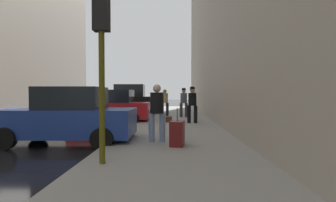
{
  "coord_description": "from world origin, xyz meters",
  "views": [
    {
      "loc": [
        5.96,
        -9.74,
        1.58
      ],
      "look_at": [
        5.69,
        3.86,
        1.2
      ],
      "focal_mm": 28.0,
      "sensor_mm": 36.0,
      "label": 1
    }
  ],
  "objects_px": {
    "traffic_light": "(102,36)",
    "duffel_bag": "(169,119)",
    "pedestrian_in_jeans": "(157,110)",
    "pedestrian_with_fedora": "(192,103)",
    "parked_blue_sedan": "(68,117)",
    "pedestrian_in_tan_coat": "(165,101)",
    "parked_red_hatchback": "(112,107)",
    "parked_black_suv": "(128,101)",
    "rolling_suitcase": "(177,133)",
    "fire_hydrant": "(148,112)",
    "pedestrian_with_beanie": "(184,101)"
  },
  "relations": [
    {
      "from": "parked_blue_sedan",
      "to": "pedestrian_with_beanie",
      "type": "bearing_deg",
      "value": 63.36
    },
    {
      "from": "rolling_suitcase",
      "to": "pedestrian_with_fedora",
      "type": "bearing_deg",
      "value": 81.67
    },
    {
      "from": "parked_blue_sedan",
      "to": "pedestrian_in_jeans",
      "type": "xyz_separation_m",
      "value": [
        2.82,
        -0.29,
        0.26
      ]
    },
    {
      "from": "parked_black_suv",
      "to": "rolling_suitcase",
      "type": "xyz_separation_m",
      "value": [
        3.42,
        -11.84,
        -0.54
      ]
    },
    {
      "from": "traffic_light",
      "to": "pedestrian_with_beanie",
      "type": "relative_size",
      "value": 2.03
    },
    {
      "from": "parked_black_suv",
      "to": "traffic_light",
      "type": "height_order",
      "value": "traffic_light"
    },
    {
      "from": "parked_black_suv",
      "to": "duffel_bag",
      "type": "height_order",
      "value": "parked_black_suv"
    },
    {
      "from": "traffic_light",
      "to": "duffel_bag",
      "type": "xyz_separation_m",
      "value": [
        1.23,
        7.9,
        -2.47
      ]
    },
    {
      "from": "parked_red_hatchback",
      "to": "pedestrian_in_tan_coat",
      "type": "relative_size",
      "value": 2.48
    },
    {
      "from": "pedestrian_in_jeans",
      "to": "pedestrian_in_tan_coat",
      "type": "height_order",
      "value": "same"
    },
    {
      "from": "fire_hydrant",
      "to": "duffel_bag",
      "type": "relative_size",
      "value": 1.6
    },
    {
      "from": "parked_black_suv",
      "to": "fire_hydrant",
      "type": "xyz_separation_m",
      "value": [
        1.8,
        -3.26,
        -0.54
      ]
    },
    {
      "from": "fire_hydrant",
      "to": "duffel_bag",
      "type": "bearing_deg",
      "value": -63.18
    },
    {
      "from": "traffic_light",
      "to": "pedestrian_in_jeans",
      "type": "relative_size",
      "value": 2.11
    },
    {
      "from": "parked_red_hatchback",
      "to": "pedestrian_in_tan_coat",
      "type": "distance_m",
      "value": 3.94
    },
    {
      "from": "fire_hydrant",
      "to": "duffel_bag",
      "type": "xyz_separation_m",
      "value": [
        1.28,
        -2.53,
        -0.21
      ]
    },
    {
      "from": "pedestrian_in_tan_coat",
      "to": "pedestrian_with_beanie",
      "type": "bearing_deg",
      "value": -33.1
    },
    {
      "from": "parked_blue_sedan",
      "to": "parked_red_hatchback",
      "type": "height_order",
      "value": "same"
    },
    {
      "from": "rolling_suitcase",
      "to": "duffel_bag",
      "type": "relative_size",
      "value": 2.36
    },
    {
      "from": "fire_hydrant",
      "to": "pedestrian_in_jeans",
      "type": "bearing_deg",
      "value": -82.68
    },
    {
      "from": "parked_red_hatchback",
      "to": "traffic_light",
      "type": "bearing_deg",
      "value": -77.9
    },
    {
      "from": "pedestrian_with_fedora",
      "to": "traffic_light",
      "type": "bearing_deg",
      "value": -107.76
    },
    {
      "from": "parked_red_hatchback",
      "to": "parked_black_suv",
      "type": "bearing_deg",
      "value": 90.0
    },
    {
      "from": "traffic_light",
      "to": "rolling_suitcase",
      "type": "height_order",
      "value": "traffic_light"
    },
    {
      "from": "parked_black_suv",
      "to": "traffic_light",
      "type": "bearing_deg",
      "value": -82.29
    },
    {
      "from": "parked_blue_sedan",
      "to": "pedestrian_with_beanie",
      "type": "relative_size",
      "value": 2.37
    },
    {
      "from": "traffic_light",
      "to": "pedestrian_with_fedora",
      "type": "bearing_deg",
      "value": 72.24
    },
    {
      "from": "fire_hydrant",
      "to": "rolling_suitcase",
      "type": "bearing_deg",
      "value": -79.32
    },
    {
      "from": "pedestrian_in_jeans",
      "to": "pedestrian_with_beanie",
      "type": "distance_m",
      "value": 8.25
    },
    {
      "from": "parked_black_suv",
      "to": "pedestrian_in_jeans",
      "type": "height_order",
      "value": "parked_black_suv"
    },
    {
      "from": "pedestrian_in_jeans",
      "to": "pedestrian_with_fedora",
      "type": "height_order",
      "value": "pedestrian_with_fedora"
    },
    {
      "from": "traffic_light",
      "to": "duffel_bag",
      "type": "distance_m",
      "value": 8.37
    },
    {
      "from": "pedestrian_with_beanie",
      "to": "pedestrian_with_fedora",
      "type": "distance_m",
      "value": 3.21
    },
    {
      "from": "pedestrian_in_jeans",
      "to": "pedestrian_with_fedora",
      "type": "xyz_separation_m",
      "value": [
        1.42,
        4.98,
        0.03
      ]
    },
    {
      "from": "traffic_light",
      "to": "pedestrian_in_jeans",
      "type": "xyz_separation_m",
      "value": [
        0.97,
        2.49,
        -1.65
      ]
    },
    {
      "from": "traffic_light",
      "to": "pedestrian_in_jeans",
      "type": "height_order",
      "value": "traffic_light"
    },
    {
      "from": "parked_red_hatchback",
      "to": "fire_hydrant",
      "type": "relative_size",
      "value": 6.03
    },
    {
      "from": "pedestrian_in_tan_coat",
      "to": "duffel_bag",
      "type": "xyz_separation_m",
      "value": [
        0.31,
        -3.53,
        -0.81
      ]
    },
    {
      "from": "rolling_suitcase",
      "to": "duffel_bag",
      "type": "xyz_separation_m",
      "value": [
        -0.34,
        6.05,
        -0.2
      ]
    },
    {
      "from": "pedestrian_with_fedora",
      "to": "duffel_bag",
      "type": "height_order",
      "value": "pedestrian_with_fedora"
    },
    {
      "from": "parked_blue_sedan",
      "to": "duffel_bag",
      "type": "bearing_deg",
      "value": 58.9
    },
    {
      "from": "parked_red_hatchback",
      "to": "parked_black_suv",
      "type": "distance_m",
      "value": 5.05
    },
    {
      "from": "parked_black_suv",
      "to": "traffic_light",
      "type": "relative_size",
      "value": 1.29
    },
    {
      "from": "parked_blue_sedan",
      "to": "fire_hydrant",
      "type": "xyz_separation_m",
      "value": [
        1.8,
        7.65,
        -0.35
      ]
    },
    {
      "from": "fire_hydrant",
      "to": "pedestrian_with_fedora",
      "type": "bearing_deg",
      "value": -50.55
    },
    {
      "from": "parked_black_suv",
      "to": "fire_hydrant",
      "type": "relative_size",
      "value": 6.58
    },
    {
      "from": "traffic_light",
      "to": "pedestrian_with_fedora",
      "type": "height_order",
      "value": "traffic_light"
    },
    {
      "from": "duffel_bag",
      "to": "rolling_suitcase",
      "type": "bearing_deg",
      "value": -86.81
    },
    {
      "from": "pedestrian_in_tan_coat",
      "to": "duffel_bag",
      "type": "bearing_deg",
      "value": -84.95
    },
    {
      "from": "parked_red_hatchback",
      "to": "fire_hydrant",
      "type": "xyz_separation_m",
      "value": [
        1.8,
        1.78,
        -0.35
      ]
    }
  ]
}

